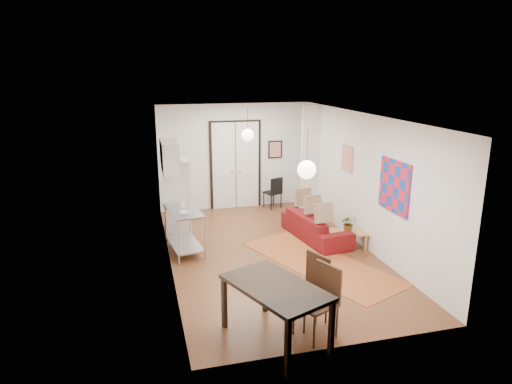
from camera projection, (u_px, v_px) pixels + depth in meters
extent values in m
plane|color=brown|center=(270.00, 253.00, 9.73)|extent=(7.00, 7.00, 0.00)
cube|color=white|center=(271.00, 116.00, 8.97)|extent=(4.20, 7.00, 0.02)
cube|color=white|center=(235.00, 156.00, 12.62)|extent=(4.20, 0.02, 2.90)
cube|color=white|center=(345.00, 252.00, 6.08)|extent=(4.20, 0.02, 2.90)
cube|color=white|center=(167.00, 194.00, 8.84)|extent=(0.02, 7.00, 2.90)
cube|color=white|center=(364.00, 181.00, 9.86)|extent=(0.02, 7.00, 2.90)
cube|color=silver|center=(236.00, 166.00, 12.64)|extent=(1.44, 0.06, 2.50)
cube|color=white|center=(310.00, 160.00, 12.18)|extent=(0.50, 0.10, 2.90)
cube|color=silver|center=(170.00, 157.00, 10.16)|extent=(0.35, 1.00, 0.70)
cube|color=red|center=(394.00, 186.00, 8.64)|extent=(0.05, 1.00, 1.00)
cube|color=#F7EECE|center=(347.00, 158.00, 10.51)|extent=(0.05, 0.50, 0.60)
cube|color=red|center=(275.00, 149.00, 12.83)|extent=(0.40, 0.03, 0.50)
cube|color=#9B6D40|center=(161.00, 151.00, 10.58)|extent=(0.03, 0.44, 0.54)
sphere|color=silver|center=(248.00, 135.00, 11.01)|extent=(0.30, 0.30, 0.30)
cylinder|color=black|center=(248.00, 118.00, 10.90)|extent=(0.01, 0.01, 0.50)
sphere|color=silver|center=(307.00, 170.00, 7.27)|extent=(0.30, 0.30, 0.30)
cylinder|color=black|center=(307.00, 145.00, 7.17)|extent=(0.01, 0.01, 0.50)
cube|color=#BB5F2E|center=(320.00, 263.00, 9.24)|extent=(2.57, 3.78, 0.01)
imported|color=maroon|center=(316.00, 226.00, 10.49)|extent=(1.08, 2.14, 0.60)
cube|color=tan|center=(348.00, 232.00, 9.96)|extent=(0.94, 0.70, 0.04)
cube|color=tan|center=(335.00, 245.00, 9.75)|extent=(0.06, 0.06, 0.34)
cube|color=tan|center=(367.00, 241.00, 9.93)|extent=(0.06, 0.06, 0.34)
cube|color=tan|center=(328.00, 238.00, 10.10)|extent=(0.06, 0.06, 0.34)
cube|color=tan|center=(359.00, 235.00, 10.28)|extent=(0.06, 0.06, 0.34)
imported|color=#356B30|center=(349.00, 223.00, 9.92)|extent=(0.40, 0.37, 0.36)
cube|color=#BBBDC0|center=(184.00, 211.00, 9.56)|extent=(0.78, 1.31, 0.04)
cube|color=#BBBDC0|center=(185.00, 244.00, 9.75)|extent=(0.74, 1.26, 0.03)
cylinder|color=#BBBDC0|center=(174.00, 242.00, 9.08)|extent=(0.04, 0.04, 0.92)
cylinder|color=#BBBDC0|center=(201.00, 240.00, 9.21)|extent=(0.04, 0.04, 0.92)
cylinder|color=#BBBDC0|center=(170.00, 224.00, 10.15)|extent=(0.04, 0.04, 0.92)
cylinder|color=#BBBDC0|center=(194.00, 222.00, 10.28)|extent=(0.04, 0.04, 0.92)
imported|color=silver|center=(185.00, 213.00, 9.27)|extent=(0.28, 0.28, 0.05)
imported|color=teal|center=(182.00, 202.00, 9.76)|extent=(0.11, 0.11, 0.20)
cube|color=silver|center=(177.00, 195.00, 10.90)|extent=(0.66, 0.66, 1.74)
cube|color=black|center=(276.00, 287.00, 6.41)|extent=(1.43, 1.79, 0.06)
cube|color=black|center=(262.00, 348.00, 5.75)|extent=(0.09, 0.09, 0.81)
cube|color=black|center=(320.00, 339.00, 5.94)|extent=(0.09, 0.09, 0.81)
cube|color=black|center=(237.00, 295.00, 7.11)|extent=(0.09, 0.09, 0.81)
cube|color=black|center=(285.00, 289.00, 7.30)|extent=(0.09, 0.09, 0.81)
cube|color=#3D2513|center=(306.00, 292.00, 6.96)|extent=(0.66, 0.65, 0.04)
cube|color=#3D2513|center=(301.00, 268.00, 7.11)|extent=(0.23, 0.47, 0.54)
cylinder|color=#3D2513|center=(297.00, 316.00, 6.77)|extent=(0.03, 0.03, 0.52)
cylinder|color=#3D2513|center=(324.00, 312.00, 6.87)|extent=(0.03, 0.03, 0.52)
cylinder|color=#3D2513|center=(288.00, 301.00, 7.19)|extent=(0.03, 0.03, 0.52)
cylinder|color=#3D2513|center=(313.00, 298.00, 7.30)|extent=(0.03, 0.03, 0.52)
cube|color=#3D2513|center=(316.00, 304.00, 6.60)|extent=(0.66, 0.65, 0.04)
cube|color=#3D2513|center=(310.00, 279.00, 6.74)|extent=(0.23, 0.47, 0.54)
cylinder|color=#3D2513|center=(307.00, 330.00, 6.40)|extent=(0.03, 0.03, 0.52)
cylinder|color=#3D2513|center=(335.00, 326.00, 6.51)|extent=(0.03, 0.03, 0.52)
cylinder|color=#3D2513|center=(296.00, 314.00, 6.83)|extent=(0.03, 0.03, 0.52)
cylinder|color=#3D2513|center=(323.00, 310.00, 6.93)|extent=(0.03, 0.03, 0.52)
cube|color=black|center=(272.00, 193.00, 12.80)|extent=(0.53, 0.53, 0.04)
cube|color=black|center=(271.00, 183.00, 12.91)|extent=(0.39, 0.19, 0.44)
cylinder|color=black|center=(268.00, 202.00, 12.65)|extent=(0.03, 0.03, 0.44)
cylinder|color=black|center=(280.00, 201.00, 12.74)|extent=(0.03, 0.03, 0.44)
cylinder|color=black|center=(265.00, 199.00, 12.98)|extent=(0.03, 0.03, 0.44)
cylinder|color=black|center=(276.00, 198.00, 13.06)|extent=(0.03, 0.03, 0.44)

